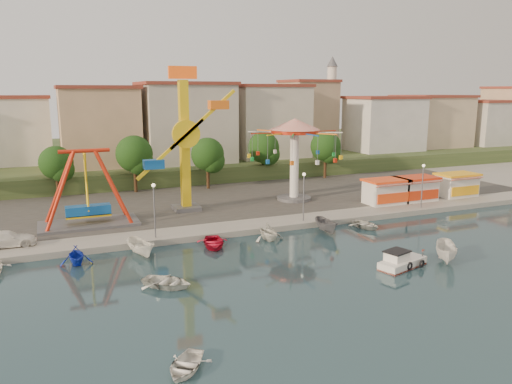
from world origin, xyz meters
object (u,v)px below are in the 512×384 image
wave_swinger (295,141)px  cabin_motorboat (401,262)px  pirate_ship_ride (87,189)px  skiff (447,252)px  rowboat_a (167,282)px  van (7,239)px  kamikaze_tower (189,144)px

wave_swinger → cabin_motorboat: size_ratio=2.38×
pirate_ship_ride → skiff: bearing=-38.9°
wave_swinger → rowboat_a: size_ratio=2.93×
pirate_ship_ride → wave_swinger: size_ratio=0.86×
rowboat_a → van: (-11.47, 13.50, 0.91)m
cabin_motorboat → rowboat_a: bearing=153.0°
pirate_ship_ride → skiff: pirate_ship_ride is taller
skiff → cabin_motorboat: bearing=-146.0°
kamikaze_tower → cabin_motorboat: (11.35, -24.09, -7.99)m
rowboat_a → wave_swinger: bearing=-1.9°
pirate_ship_ride → rowboat_a: bearing=-77.7°
pirate_ship_ride → wave_swinger: 25.80m
wave_swinger → skiff: 25.87m
van → wave_swinger: bearing=-77.0°
cabin_motorboat → van: size_ratio=0.99×
kamikaze_tower → wave_swinger: 13.81m
pirate_ship_ride → rowboat_a: size_ratio=2.53×
pirate_ship_ride → cabin_motorboat: pirate_ship_ride is taller
van → pirate_ship_ride: bearing=-56.7°
rowboat_a → cabin_motorboat: bearing=-56.5°
wave_swinger → skiff: wave_swinger is taller
wave_swinger → skiff: bearing=-85.4°
pirate_ship_ride → wave_swinger: (25.38, 2.63, 3.80)m
pirate_ship_ride → kamikaze_tower: kamikaze_tower is taller
pirate_ship_ride → cabin_motorboat: (22.92, -21.73, -3.96)m
kamikaze_tower → skiff: 30.09m
van → skiff: bearing=-116.2°
skiff → kamikaze_tower: bearing=161.6°
kamikaze_tower → wave_swinger: bearing=1.1°
skiff → van: bearing=-167.6°
kamikaze_tower → van: 21.55m
pirate_ship_ride → kamikaze_tower: size_ratio=0.61×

